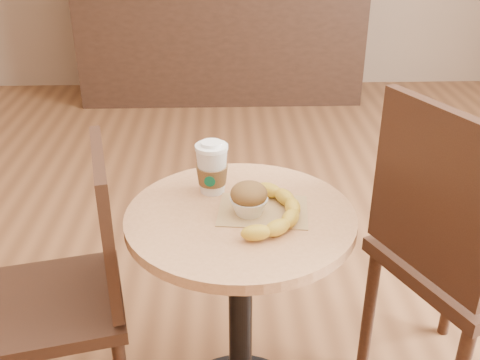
{
  "coord_description": "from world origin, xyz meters",
  "views": [
    {
      "loc": [
        -0.0,
        -1.34,
        1.52
      ],
      "look_at": [
        0.04,
        -0.0,
        0.83
      ],
      "focal_mm": 42.0,
      "sensor_mm": 36.0,
      "label": 1
    }
  ],
  "objects": [
    {
      "name": "kraft_bag",
      "position": [
        0.1,
        -0.03,
        0.75
      ],
      "size": [
        0.26,
        0.21,
        0.0
      ],
      "primitive_type": "cube",
      "rotation": [
        0.0,
        0.0,
        -0.11
      ],
      "color": "#A37F4E",
      "rests_on": "cafe_table"
    },
    {
      "name": "coffee_cup",
      "position": [
        -0.03,
        0.09,
        0.82
      ],
      "size": [
        0.09,
        0.09,
        0.15
      ],
      "rotation": [
        0.0,
        0.0,
        -0.14
      ],
      "color": "silver",
      "rests_on": "cafe_table"
    },
    {
      "name": "chair_right",
      "position": [
        0.68,
        0.01,
        0.57
      ],
      "size": [
        0.61,
        0.61,
        1.04
      ],
      "rotation": [
        0.0,
        0.0,
        2.0
      ],
      "color": "#341D12",
      "rests_on": "ground"
    },
    {
      "name": "muffin",
      "position": [
        0.06,
        -0.05,
        0.8
      ],
      "size": [
        0.1,
        0.1,
        0.09
      ],
      "color": "silver",
      "rests_on": "kraft_bag"
    },
    {
      "name": "service_counter",
      "position": [
        0.0,
        3.18,
        0.52
      ],
      "size": [
        2.3,
        0.65,
        1.04
      ],
      "color": "black",
      "rests_on": "ground"
    },
    {
      "name": "cafe_table",
      "position": [
        0.04,
        -0.04,
        0.5
      ],
      "size": [
        0.62,
        0.62,
        0.75
      ],
      "color": "black",
      "rests_on": "ground"
    },
    {
      "name": "banana",
      "position": [
        0.13,
        -0.07,
        0.77
      ],
      "size": [
        0.26,
        0.34,
        0.04
      ],
      "primitive_type": null,
      "rotation": [
        0.0,
        0.0,
        -0.31
      ],
      "color": "gold",
      "rests_on": "kraft_bag"
    },
    {
      "name": "chair_left",
      "position": [
        -0.44,
        -0.03,
        0.5
      ],
      "size": [
        0.49,
        0.49,
        0.92
      ],
      "rotation": [
        0.0,
        0.0,
        -1.34
      ],
      "color": "#341D12",
      "rests_on": "ground"
    }
  ]
}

